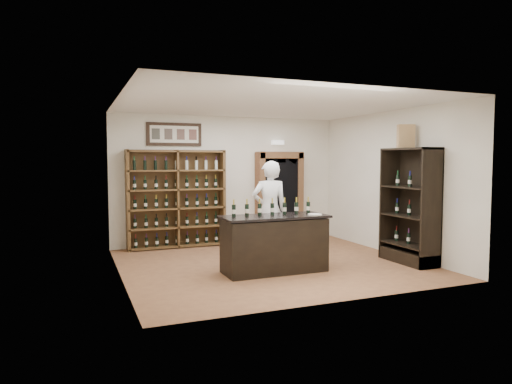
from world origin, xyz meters
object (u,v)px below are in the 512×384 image
wine_shelf (176,199)px  shopkeeper (270,210)px  side_cabinet (410,224)px  wine_crate (406,136)px  tasting_counter (274,244)px  counter_bottle_0 (234,211)px

wine_shelf → shopkeeper: (1.45, -1.92, -0.12)m
side_cabinet → wine_crate: bearing=92.7°
side_cabinet → wine_crate: size_ratio=4.87×
tasting_counter → counter_bottle_0: 0.95m
counter_bottle_0 → side_cabinet: side_cabinet is taller
tasting_counter → shopkeeper: size_ratio=0.96×
counter_bottle_0 → wine_crate: bearing=-3.7°
wine_shelf → tasting_counter: wine_shelf is taller
wine_shelf → shopkeeper: 2.41m
counter_bottle_0 → shopkeeper: size_ratio=0.15×
tasting_counter → side_cabinet: (2.72, -0.30, 0.26)m
wine_shelf → shopkeeper: wine_shelf is taller
wine_shelf → counter_bottle_0: wine_shelf is taller
tasting_counter → side_cabinet: side_cabinet is taller
wine_shelf → counter_bottle_0: 2.86m
counter_bottle_0 → shopkeeper: bearing=40.6°
counter_bottle_0 → wine_crate: wine_crate is taller
wine_shelf → counter_bottle_0: size_ratio=7.33×
side_cabinet → wine_shelf: bearing=139.8°
side_cabinet → shopkeeper: side_cabinet is taller
shopkeeper → wine_crate: (2.36, -1.14, 1.45)m
wine_shelf → side_cabinet: 5.02m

